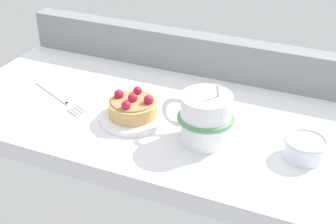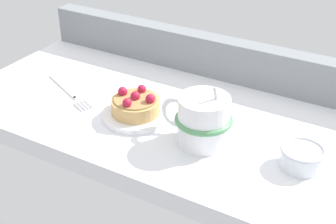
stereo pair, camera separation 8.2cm
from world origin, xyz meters
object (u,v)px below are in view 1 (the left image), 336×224
at_px(coffee_mug, 205,118).
at_px(dessert_fork, 59,97).
at_px(raspberry_tart, 133,106).
at_px(dessert_plate, 133,117).
at_px(sugar_bowl, 305,147).

height_order(coffee_mug, dessert_fork, coffee_mug).
xyz_separation_m(raspberry_tart, dessert_fork, (-0.17, 0.01, -0.02)).
height_order(raspberry_tart, coffee_mug, coffee_mug).
bearing_deg(raspberry_tart, coffee_mug, -4.33).
relative_size(raspberry_tart, coffee_mug, 0.69).
height_order(dessert_plate, sugar_bowl, sugar_bowl).
relative_size(dessert_plate, coffee_mug, 0.97).
distance_m(coffee_mug, sugar_bowl, 0.17).
bearing_deg(sugar_bowl, dessert_plate, -178.98).
height_order(raspberry_tart, sugar_bowl, raspberry_tart).
distance_m(raspberry_tart, coffee_mug, 0.14).
height_order(dessert_plate, raspberry_tart, raspberry_tart).
xyz_separation_m(dessert_plate, dessert_fork, (-0.17, 0.01, -0.00)).
distance_m(coffee_mug, dessert_fork, 0.31).
height_order(dessert_plate, dessert_fork, dessert_plate).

